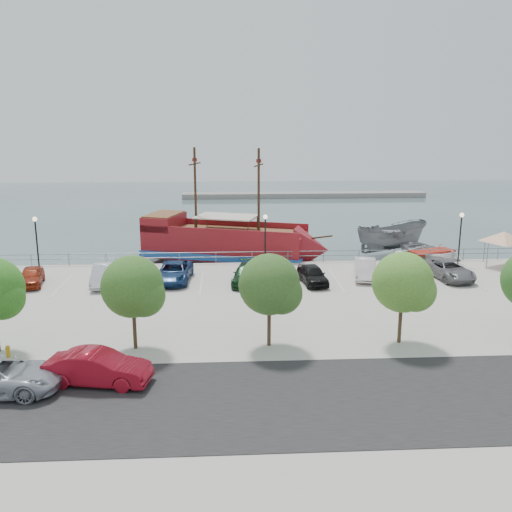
{
  "coord_description": "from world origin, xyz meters",
  "views": [
    {
      "loc": [
        -3.3,
        -38.14,
        11.75
      ],
      "look_at": [
        -1.0,
        2.0,
        2.0
      ],
      "focal_mm": 40.0,
      "sensor_mm": 36.0,
      "label": 1
    }
  ],
  "objects": [
    {
      "name": "canopy_tent",
      "position": [
        19.2,
        5.54,
        2.89
      ],
      "size": [
        5.1,
        5.1,
        3.32
      ],
      "rotation": [
        0.0,
        0.0,
        -0.35
      ],
      "color": "slate",
      "rests_on": "land_slab"
    },
    {
      "name": "speedboat",
      "position": [
        15.31,
        10.55,
        -0.26
      ],
      "size": [
        7.25,
        8.49,
        1.49
      ],
      "primitive_type": "imported",
      "rotation": [
        0.0,
        0.0,
        0.34
      ],
      "color": "white",
      "rests_on": "ground"
    },
    {
      "name": "parked_car_d",
      "position": [
        -1.68,
        1.84,
        0.67
      ],
      "size": [
        2.55,
        4.84,
        1.34
      ],
      "primitive_type": "imported",
      "rotation": [
        0.0,
        0.0,
        -0.15
      ],
      "color": "black",
      "rests_on": "land_slab"
    },
    {
      "name": "tree_c",
      "position": [
        -7.85,
        -10.07,
        3.3
      ],
      "size": [
        3.3,
        3.2,
        5.0
      ],
      "color": "#473321",
      "rests_on": "sidewalk"
    },
    {
      "name": "street_sedan",
      "position": [
        -9.05,
        -13.99,
        0.78
      ],
      "size": [
        4.98,
        2.48,
        1.57
      ],
      "primitive_type": "imported",
      "rotation": [
        0.0,
        0.0,
        1.39
      ],
      "color": "maroon",
      "rests_on": "street"
    },
    {
      "name": "ground",
      "position": [
        0.0,
        0.0,
        -1.0
      ],
      "size": [
        160.0,
        160.0,
        0.0
      ],
      "primitive_type": "plane",
      "color": "#334948"
    },
    {
      "name": "pirate_ship",
      "position": [
        -2.08,
        11.63,
        0.79
      ],
      "size": [
        17.28,
        9.57,
        10.71
      ],
      "rotation": [
        0.0,
        0.0,
        -0.32
      ],
      "color": "maroon",
      "rests_on": "ground"
    },
    {
      "name": "parked_car_f",
      "position": [
        7.27,
        2.75,
        0.72
      ],
      "size": [
        2.35,
        4.59,
        1.44
      ],
      "primitive_type": "imported",
      "rotation": [
        0.0,
        0.0,
        -0.2
      ],
      "color": "white",
      "rests_on": "land_slab"
    },
    {
      "name": "dock_west",
      "position": [
        -15.16,
        9.2,
        -0.82
      ],
      "size": [
        6.58,
        4.11,
        0.36
      ],
      "primitive_type": "cube",
      "rotation": [
        0.0,
        0.0,
        -0.39
      ],
      "color": "slate",
      "rests_on": "ground"
    },
    {
      "name": "parked_car_g",
      "position": [
        13.55,
        2.24,
        0.69
      ],
      "size": [
        2.91,
        5.2,
        1.37
      ],
      "primitive_type": "imported",
      "rotation": [
        0.0,
        0.0,
        0.13
      ],
      "color": "slate",
      "rests_on": "land_slab"
    },
    {
      "name": "seawall_railing",
      "position": [
        0.0,
        7.8,
        0.53
      ],
      "size": [
        50.0,
        0.06,
        1.0
      ],
      "color": "slate",
      "rests_on": "land_slab"
    },
    {
      "name": "lamp_post_left",
      "position": [
        -18.0,
        6.5,
        2.94
      ],
      "size": [
        0.36,
        0.36,
        4.28
      ],
      "color": "black",
      "rests_on": "land_slab"
    },
    {
      "name": "street",
      "position": [
        0.0,
        -16.0,
        0.01
      ],
      "size": [
        100.0,
        8.0,
        0.04
      ],
      "primitive_type": "cube",
      "color": "black",
      "rests_on": "land_slab"
    },
    {
      "name": "patrol_boat",
      "position": [
        12.67,
        14.27,
        0.45
      ],
      "size": [
        7.97,
        4.79,
        2.9
      ],
      "primitive_type": "imported",
      "rotation": [
        0.0,
        0.0,
        1.85
      ],
      "color": "slate",
      "rests_on": "ground"
    },
    {
      "name": "parked_car_b",
      "position": [
        -11.99,
        2.03,
        0.73
      ],
      "size": [
        1.9,
        4.55,
        1.46
      ],
      "primitive_type": "imported",
      "rotation": [
        0.0,
        0.0,
        0.08
      ],
      "color": "silver",
      "rests_on": "land_slab"
    },
    {
      "name": "dock_east",
      "position": [
        15.77,
        9.2,
        -0.78
      ],
      "size": [
        7.96,
        3.95,
        0.44
      ],
      "primitive_type": "cube",
      "rotation": [
        0.0,
        0.0,
        -0.24
      ],
      "color": "gray",
      "rests_on": "ground"
    },
    {
      "name": "tree_d",
      "position": [
        -0.85,
        -10.07,
        3.3
      ],
      "size": [
        3.3,
        3.2,
        5.0
      ],
      "color": "#473321",
      "rests_on": "sidewalk"
    },
    {
      "name": "fire_hydrant",
      "position": [
        -14.23,
        -10.8,
        0.36
      ],
      "size": [
        0.23,
        0.23,
        0.67
      ],
      "rotation": [
        0.0,
        0.0,
        0.06
      ],
      "color": "gold",
      "rests_on": "sidewalk"
    },
    {
      "name": "far_shore",
      "position": [
        10.0,
        55.0,
        -0.6
      ],
      "size": [
        40.0,
        3.0,
        0.8
      ],
      "primitive_type": "cube",
      "color": "gray",
      "rests_on": "ground"
    },
    {
      "name": "lamp_post_mid",
      "position": [
        0.0,
        6.5,
        2.94
      ],
      "size": [
        0.36,
        0.36,
        4.28
      ],
      "color": "black",
      "rests_on": "land_slab"
    },
    {
      "name": "parked_car_a",
      "position": [
        -17.23,
        2.26,
        0.66
      ],
      "size": [
        2.21,
        4.09,
        1.32
      ],
      "primitive_type": "imported",
      "rotation": [
        0.0,
        0.0,
        0.17
      ],
      "color": "maroon",
      "rests_on": "land_slab"
    },
    {
      "name": "tree_e",
      "position": [
        6.15,
        -10.07,
        3.3
      ],
      "size": [
        3.3,
        3.2,
        5.0
      ],
      "color": "#473321",
      "rests_on": "sidewalk"
    },
    {
      "name": "lamp_post_right",
      "position": [
        16.0,
        6.5,
        2.94
      ],
      "size": [
        0.36,
        0.36,
        4.28
      ],
      "color": "black",
      "rests_on": "land_slab"
    },
    {
      "name": "parked_car_c",
      "position": [
        -7.03,
        2.67,
        0.71
      ],
      "size": [
        2.76,
        5.28,
        1.42
      ],
      "primitive_type": "imported",
      "rotation": [
        0.0,
        0.0,
        -0.08
      ],
      "color": "navy",
      "rests_on": "land_slab"
    },
    {
      "name": "land_slab",
      "position": [
        0.0,
        -21.0,
        -0.6
      ],
      "size": [
        100.0,
        58.0,
        1.2
      ],
      "primitive_type": "cube",
      "color": "#B3AA9C",
      "rests_on": "ground"
    },
    {
      "name": "parked_car_e",
      "position": [
        3.1,
        1.48,
        0.68
      ],
      "size": [
        2.12,
        4.18,
        1.36
      ],
      "primitive_type": "imported",
      "rotation": [
        0.0,
        0.0,
        0.13
      ],
      "color": "black",
      "rests_on": "land_slab"
    },
    {
      "name": "dock_mid",
      "position": [
        7.95,
        9.2,
        -0.78
      ],
      "size": [
        7.99,
        3.28,
        0.44
      ],
      "primitive_type": "cube",
      "rotation": [
        0.0,
        0.0,
        -0.14
      ],
      "color": "slate",
      "rests_on": "ground"
    },
    {
      "name": "sidewalk",
      "position": [
        0.0,
        -10.0,
        0.01
      ],
      "size": [
        100.0,
        4.0,
        0.05
      ],
      "primitive_type": "cube",
      "color": "#ACAB9A",
      "rests_on": "land_slab"
    }
  ]
}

